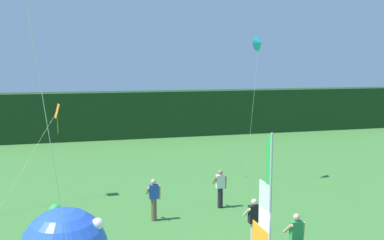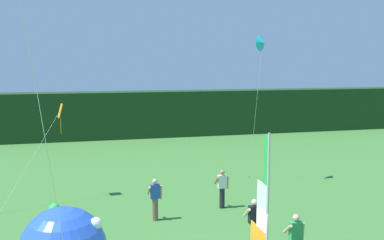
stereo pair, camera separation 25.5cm
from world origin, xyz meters
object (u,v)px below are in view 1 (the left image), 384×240
at_px(kite_orange_diamond_1, 54,118).
at_px(person_near_banner, 296,239).
at_px(banner_flag, 265,224).
at_px(person_mid_field, 154,198).
at_px(kite_cyan_delta_0, 259,44).
at_px(person_far_left, 254,222).
at_px(person_far_right, 220,188).

bearing_deg(kite_orange_diamond_1, person_near_banner, -50.95).
bearing_deg(kite_orange_diamond_1, banner_flag, -62.71).
xyz_separation_m(person_mid_field, kite_cyan_delta_0, (6.01, 3.97, 6.13)).
height_order(banner_flag, kite_orange_diamond_1, banner_flag).
bearing_deg(person_near_banner, person_far_left, 112.41).
xyz_separation_m(person_mid_field, person_far_right, (2.96, 0.75, -0.01)).
distance_m(person_near_banner, person_mid_field, 6.01).
bearing_deg(person_mid_field, person_far_left, -51.78).
bearing_deg(kite_cyan_delta_0, kite_orange_diamond_1, -178.50).
relative_size(banner_flag, person_mid_field, 2.70).
bearing_deg(person_near_banner, banner_flag, -137.90).
distance_m(banner_flag, person_far_right, 7.56).
relative_size(banner_flag, kite_cyan_delta_0, 0.60).
xyz_separation_m(banner_flag, kite_orange_diamond_1, (-5.31, 10.30, 1.57)).
height_order(person_far_left, person_far_right, person_far_left).
height_order(person_near_banner, person_mid_field, person_near_banner).
height_order(person_far_right, kite_orange_diamond_1, kite_orange_diamond_1).
bearing_deg(banner_flag, kite_cyan_delta_0, 67.24).
height_order(person_mid_field, kite_orange_diamond_1, kite_orange_diamond_1).
bearing_deg(person_far_left, person_far_right, 86.28).
bearing_deg(kite_cyan_delta_0, person_near_banner, -106.59).
distance_m(banner_flag, person_far_left, 3.57).
bearing_deg(kite_orange_diamond_1, kite_cyan_delta_0, 1.50).
distance_m(banner_flag, kite_cyan_delta_0, 12.44).
xyz_separation_m(person_near_banner, person_far_right, (-0.38, 5.74, -0.02)).
distance_m(person_far_left, kite_cyan_delta_0, 10.14).
relative_size(banner_flag, person_near_banner, 2.65).
bearing_deg(banner_flag, person_mid_field, 103.56).
height_order(banner_flag, person_near_banner, banner_flag).
bearing_deg(person_far_left, banner_flag, -109.22).
distance_m(person_far_right, kite_cyan_delta_0, 7.58).
relative_size(person_mid_field, person_far_right, 1.01).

